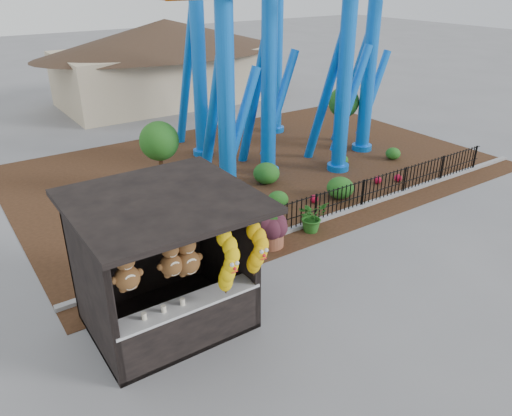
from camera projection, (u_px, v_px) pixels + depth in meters
ground at (307, 303)px, 11.74m from camera, size 120.00×120.00×0.00m
mulch_bed at (256, 167)px, 19.73m from camera, size 18.00×12.00×0.02m
curb at (344, 212)px, 15.98m from camera, size 18.00×0.18×0.12m
prize_booth at (170, 269)px, 10.23m from camera, size 3.50×3.40×3.12m
picket_fence at (365, 193)px, 16.24m from camera, size 12.20×0.06×1.00m
terracotta_planter at (271, 237)px, 14.03m from camera, size 0.84×0.84×0.55m
planter_foliage at (271, 219)px, 13.77m from camera, size 0.70×0.70×0.64m
potted_plant at (312, 216)px, 14.75m from camera, size 0.90×0.78×0.98m
landscaping at (311, 179)px, 17.78m from camera, size 8.67×3.41×0.77m
pavilion at (166, 47)px, 28.36m from camera, size 15.00×15.00×4.80m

